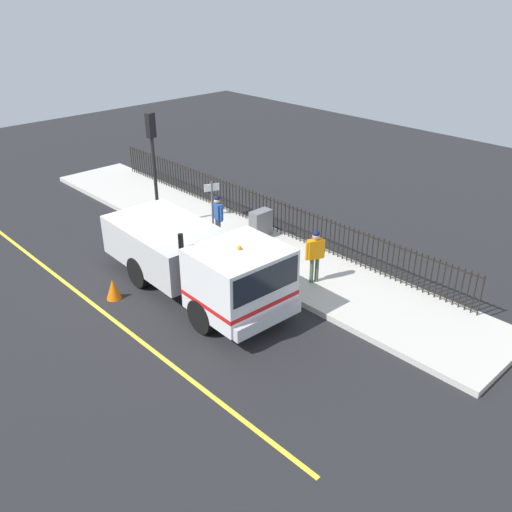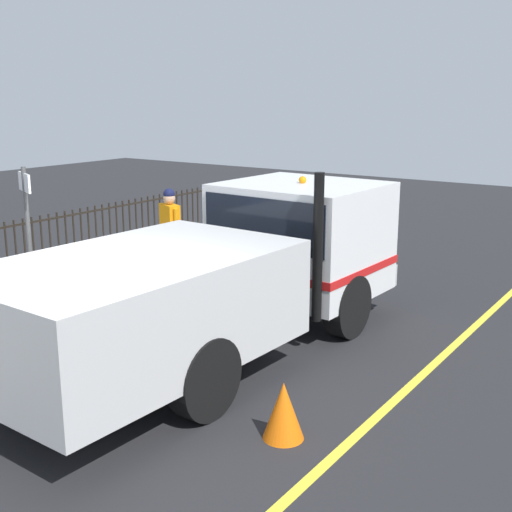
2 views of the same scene
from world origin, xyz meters
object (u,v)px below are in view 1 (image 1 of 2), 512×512
utility_cabinet (261,223)px  traffic_cone (113,289)px  worker_standing (315,251)px  work_truck (202,260)px  pedestrian_distant (218,213)px  street_sign (213,209)px  traffic_light_near (153,148)px

utility_cabinet → traffic_cone: size_ratio=1.52×
worker_standing → work_truck: bearing=-9.0°
pedestrian_distant → traffic_cone: pedestrian_distant is taller
worker_standing → pedestrian_distant: worker_standing is taller
traffic_cone → pedestrian_distant: bearing=9.4°
worker_standing → street_sign: bearing=-53.5°
traffic_cone → street_sign: size_ratio=0.26×
worker_standing → traffic_cone: (-4.77, 3.59, -0.90)m
worker_standing → traffic_light_near: traffic_light_near is taller
pedestrian_distant → street_sign: bearing=142.4°
utility_cabinet → traffic_cone: 5.92m
worker_standing → street_sign: street_sign is taller
pedestrian_distant → utility_cabinet: bearing=-113.8°
work_truck → traffic_light_near: size_ratio=1.64×
pedestrian_distant → street_sign: 1.14m
work_truck → worker_standing: work_truck is taller
worker_standing → utility_cabinet: bearing=-84.6°
worker_standing → traffic_light_near: 7.15m
worker_standing → utility_cabinet: (1.14, 3.50, -0.56)m
worker_standing → street_sign: size_ratio=0.69×
pedestrian_distant → worker_standing: bearing=-167.8°
work_truck → pedestrian_distant: 3.74m
traffic_light_near → traffic_cone: 5.75m
work_truck → street_sign: size_ratio=2.76×
traffic_cone → traffic_light_near: bearing=40.2°
utility_cabinet → street_sign: (-2.00, 0.20, 1.05)m
pedestrian_distant → utility_cabinet: size_ratio=1.67×
traffic_light_near → traffic_cone: traffic_light_near is taller
traffic_cone → worker_standing: bearing=-37.0°
traffic_light_near → pedestrian_distant: bearing=97.8°
utility_cabinet → pedestrian_distant: bearing=145.4°
work_truck → street_sign: street_sign is taller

